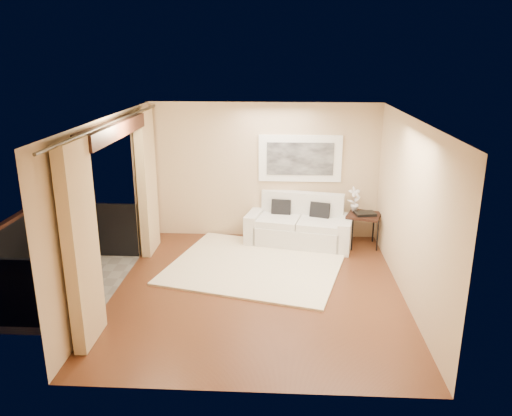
# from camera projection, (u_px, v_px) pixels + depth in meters

# --- Properties ---
(floor) EXTENTS (5.00, 5.00, 0.00)m
(floor) POSITION_uv_depth(u_px,v_px,m) (258.00, 290.00, 7.91)
(floor) COLOR brown
(floor) RESTS_ON ground
(room_shell) EXTENTS (5.00, 6.40, 5.00)m
(room_shell) POSITION_uv_depth(u_px,v_px,m) (113.00, 130.00, 7.27)
(room_shell) COLOR white
(room_shell) RESTS_ON ground
(balcony) EXTENTS (1.81, 2.60, 1.17)m
(balcony) POSITION_uv_depth(u_px,v_px,m) (53.00, 275.00, 8.03)
(balcony) COLOR #605B56
(balcony) RESTS_ON ground
(curtains) EXTENTS (0.16, 4.80, 2.64)m
(curtains) POSITION_uv_depth(u_px,v_px,m) (121.00, 207.00, 7.62)
(curtains) COLOR tan
(curtains) RESTS_ON ground
(artwork) EXTENTS (1.62, 0.07, 0.92)m
(artwork) POSITION_uv_depth(u_px,v_px,m) (300.00, 159.00, 9.74)
(artwork) COLOR white
(artwork) RESTS_ON room_shell
(rug) EXTENTS (3.41, 3.15, 0.04)m
(rug) POSITION_uv_depth(u_px,v_px,m) (255.00, 265.00, 8.77)
(rug) COLOR #FBEDCA
(rug) RESTS_ON floor
(sofa) EXTENTS (2.15, 1.26, 0.97)m
(sofa) POSITION_uv_depth(u_px,v_px,m) (300.00, 227.00, 9.76)
(sofa) COLOR silver
(sofa) RESTS_ON floor
(side_table) EXTENTS (0.76, 0.76, 0.65)m
(side_table) POSITION_uv_depth(u_px,v_px,m) (364.00, 217.00, 9.54)
(side_table) COLOR black
(side_table) RESTS_ON floor
(tray) EXTENTS (0.42, 0.34, 0.05)m
(tray) POSITION_uv_depth(u_px,v_px,m) (365.00, 214.00, 9.48)
(tray) COLOR black
(tray) RESTS_ON side_table
(orchid) EXTENTS (0.30, 0.26, 0.49)m
(orchid) POSITION_uv_depth(u_px,v_px,m) (355.00, 199.00, 9.62)
(orchid) COLOR white
(orchid) RESTS_ON side_table
(bistro_table) EXTENTS (0.63, 0.63, 0.68)m
(bistro_table) POSITION_uv_depth(u_px,v_px,m) (59.00, 243.00, 8.24)
(bistro_table) COLOR black
(bistro_table) RESTS_ON balcony
(balcony_chair_far) EXTENTS (0.52, 0.53, 1.07)m
(balcony_chair_far) POSITION_uv_depth(u_px,v_px,m) (55.00, 247.00, 7.97)
(balcony_chair_far) COLOR black
(balcony_chair_far) RESTS_ON balcony
(balcony_chair_near) EXTENTS (0.42, 0.43, 0.93)m
(balcony_chair_near) POSITION_uv_depth(u_px,v_px,m) (52.00, 280.00, 7.04)
(balcony_chair_near) COLOR black
(balcony_chair_near) RESTS_ON balcony
(ice_bucket) EXTENTS (0.18, 0.18, 0.20)m
(ice_bucket) POSITION_uv_depth(u_px,v_px,m) (55.00, 229.00, 8.33)
(ice_bucket) COLOR silver
(ice_bucket) RESTS_ON bistro_table
(candle) EXTENTS (0.06, 0.06, 0.07)m
(candle) POSITION_uv_depth(u_px,v_px,m) (61.00, 234.00, 8.32)
(candle) COLOR #F04115
(candle) RESTS_ON bistro_table
(vase) EXTENTS (0.04, 0.04, 0.18)m
(vase) POSITION_uv_depth(u_px,v_px,m) (49.00, 236.00, 8.03)
(vase) COLOR white
(vase) RESTS_ON bistro_table
(glass_a) EXTENTS (0.06, 0.06, 0.12)m
(glass_a) POSITION_uv_depth(u_px,v_px,m) (65.00, 238.00, 8.07)
(glass_a) COLOR silver
(glass_a) RESTS_ON bistro_table
(glass_b) EXTENTS (0.06, 0.06, 0.12)m
(glass_b) POSITION_uv_depth(u_px,v_px,m) (67.00, 234.00, 8.21)
(glass_b) COLOR silver
(glass_b) RESTS_ON bistro_table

